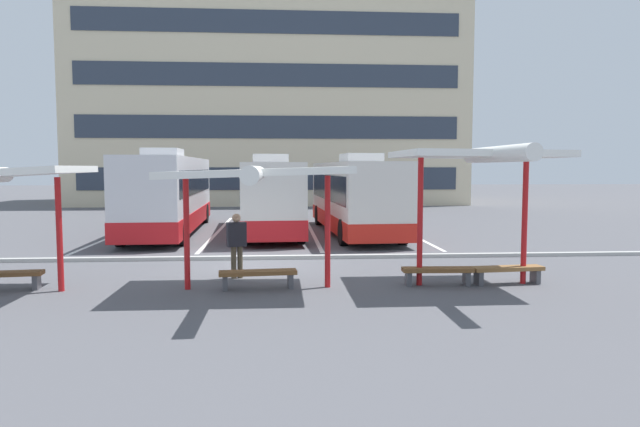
% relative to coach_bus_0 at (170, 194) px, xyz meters
% --- Properties ---
extents(ground_plane, '(160.00, 160.00, 0.00)m').
position_rel_coach_bus_0_xyz_m(ground_plane, '(4.26, -9.11, -1.74)').
color(ground_plane, '#515156').
extents(terminal_building, '(30.78, 13.29, 21.94)m').
position_rel_coach_bus_0_xyz_m(terminal_building, '(4.28, 23.46, 7.87)').
color(terminal_building, beige).
rests_on(terminal_building, ground).
extents(coach_bus_0, '(2.85, 12.25, 3.73)m').
position_rel_coach_bus_0_xyz_m(coach_bus_0, '(0.00, 0.00, 0.00)').
color(coach_bus_0, silver).
rests_on(coach_bus_0, ground).
extents(coach_bus_1, '(2.99, 10.81, 3.49)m').
position_rel_coach_bus_0_xyz_m(coach_bus_1, '(4.47, -0.40, -0.13)').
color(coach_bus_1, silver).
rests_on(coach_bus_1, ground).
extents(coach_bus_2, '(3.09, 11.14, 3.51)m').
position_rel_coach_bus_0_xyz_m(coach_bus_2, '(8.26, -0.89, -0.11)').
color(coach_bus_2, silver).
rests_on(coach_bus_2, ground).
extents(lane_stripe_0, '(0.16, 14.00, 0.01)m').
position_rel_coach_bus_0_xyz_m(lane_stripe_0, '(-2.18, 0.37, -1.73)').
color(lane_stripe_0, white).
rests_on(lane_stripe_0, ground).
extents(lane_stripe_1, '(0.16, 14.00, 0.01)m').
position_rel_coach_bus_0_xyz_m(lane_stripe_1, '(2.11, 0.37, -1.73)').
color(lane_stripe_1, white).
rests_on(lane_stripe_1, ground).
extents(lane_stripe_2, '(0.16, 14.00, 0.01)m').
position_rel_coach_bus_0_xyz_m(lane_stripe_2, '(6.40, 0.37, -1.73)').
color(lane_stripe_2, white).
rests_on(lane_stripe_2, ground).
extents(lane_stripe_3, '(0.16, 14.00, 0.01)m').
position_rel_coach_bus_0_xyz_m(lane_stripe_3, '(10.70, 0.37, -1.73)').
color(lane_stripe_3, white).
rests_on(lane_stripe_3, ground).
extents(bench_0, '(1.92, 0.63, 0.45)m').
position_rel_coach_bus_0_xyz_m(bench_0, '(-1.73, -12.04, -1.40)').
color(bench_0, brown).
rests_on(bench_0, ground).
extents(waiting_shelter_1, '(4.40, 5.18, 2.97)m').
position_rel_coach_bus_0_xyz_m(waiting_shelter_1, '(4.40, -12.50, 1.02)').
color(waiting_shelter_1, red).
rests_on(waiting_shelter_1, ground).
extents(bench_1, '(1.91, 0.60, 0.45)m').
position_rel_coach_bus_0_xyz_m(bench_1, '(4.40, -12.30, -1.40)').
color(bench_1, brown).
rests_on(bench_1, ground).
extents(waiting_shelter_2, '(3.67, 5.04, 3.41)m').
position_rel_coach_bus_0_xyz_m(waiting_shelter_2, '(9.75, -12.41, 1.43)').
color(waiting_shelter_2, red).
rests_on(waiting_shelter_2, ground).
extents(bench_2, '(1.77, 0.49, 0.45)m').
position_rel_coach_bus_0_xyz_m(bench_2, '(8.85, -12.23, -1.40)').
color(bench_2, brown).
rests_on(bench_2, ground).
extents(bench_3, '(1.86, 0.59, 0.45)m').
position_rel_coach_bus_0_xyz_m(bench_3, '(10.65, -12.18, -1.40)').
color(bench_3, brown).
rests_on(bench_3, ground).
extents(platform_kerb, '(44.00, 0.24, 0.12)m').
position_rel_coach_bus_0_xyz_m(platform_kerb, '(4.26, -7.86, -1.68)').
color(platform_kerb, '#ADADA8').
rests_on(platform_kerb, ground).
extents(waiting_passenger_0, '(0.54, 0.37, 1.72)m').
position_rel_coach_bus_0_xyz_m(waiting_passenger_0, '(3.79, -10.91, -0.73)').
color(waiting_passenger_0, brown).
rests_on(waiting_passenger_0, ground).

